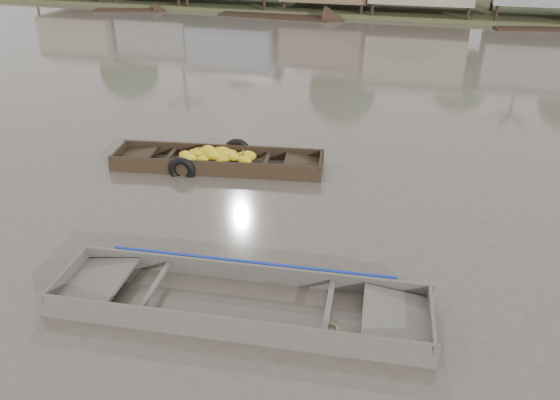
# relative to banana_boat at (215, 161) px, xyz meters

# --- Properties ---
(ground) EXTENTS (120.00, 120.00, 0.00)m
(ground) POSITION_rel_banana_boat_xyz_m (1.99, -3.40, -0.18)
(ground) COLOR #4B4139
(ground) RESTS_ON ground
(banana_boat) EXTENTS (6.04, 2.26, 0.84)m
(banana_boat) POSITION_rel_banana_boat_xyz_m (0.00, 0.00, 0.00)
(banana_boat) COLOR black
(banana_boat) RESTS_ON ground
(viewer_boat) EXTENTS (7.08, 2.38, 0.56)m
(viewer_boat) POSITION_rel_banana_boat_xyz_m (2.69, -5.65, -0.13)
(viewer_boat) COLOR #3C3833
(viewer_boat) RESTS_ON ground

